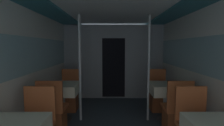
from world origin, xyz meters
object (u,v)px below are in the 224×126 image
at_px(chair_right_far_1, 159,98).
at_px(chair_left_far_1, 70,97).
at_px(support_pole_left_1, 81,69).
at_px(chair_left_near_1, 55,117).
at_px(dining_table_left_1, 63,90).
at_px(dining_table_right_1, 167,90).
at_px(chair_right_near_1, 177,117).
at_px(support_pole_right_1, 149,69).

bearing_deg(chair_right_far_1, chair_left_far_1, 0.00).
bearing_deg(support_pole_left_1, chair_left_near_1, -122.34).
xyz_separation_m(dining_table_left_1, dining_table_right_1, (2.06, 0.00, 0.00)).
relative_size(chair_left_near_1, support_pole_left_1, 0.45).
bearing_deg(dining_table_right_1, chair_right_far_1, 90.00).
bearing_deg(chair_left_far_1, chair_right_near_1, 151.52).
distance_m(chair_left_far_1, dining_table_right_1, 2.15).
height_order(chair_left_far_1, support_pole_left_1, support_pole_left_1).
bearing_deg(dining_table_left_1, chair_right_far_1, 15.18).
relative_size(dining_table_left_1, chair_left_far_1, 0.79).
bearing_deg(support_pole_left_1, support_pole_right_1, 0.00).
distance_m(chair_right_far_1, support_pole_right_1, 0.99).
distance_m(chair_right_near_1, chair_right_far_1, 1.12).
bearing_deg(chair_left_near_1, support_pole_left_1, 57.66).
bearing_deg(support_pole_right_1, chair_left_far_1, 161.87).
distance_m(dining_table_left_1, chair_right_near_1, 2.15).
relative_size(dining_table_right_1, chair_right_far_1, 0.79).
distance_m(chair_left_near_1, chair_left_far_1, 1.12).
distance_m(dining_table_left_1, chair_right_far_1, 2.15).
xyz_separation_m(support_pole_left_1, chair_right_near_1, (1.70, -0.56, -0.74)).
xyz_separation_m(chair_left_far_1, support_pole_right_1, (1.70, -0.56, 0.74)).
height_order(dining_table_left_1, chair_left_near_1, chair_left_near_1).
distance_m(dining_table_right_1, chair_right_near_1, 0.64).
bearing_deg(chair_left_far_1, dining_table_right_1, 164.82).
bearing_deg(support_pole_right_1, support_pole_left_1, 180.00).
distance_m(dining_table_left_1, chair_left_far_1, 0.64).
xyz_separation_m(dining_table_left_1, chair_right_far_1, (2.06, 0.56, -0.32)).
height_order(support_pole_left_1, support_pole_right_1, same).
relative_size(chair_right_near_1, chair_right_far_1, 1.00).
distance_m(dining_table_left_1, chair_left_near_1, 0.64).
height_order(dining_table_left_1, support_pole_right_1, support_pole_right_1).
height_order(chair_left_near_1, chair_left_far_1, same).
xyz_separation_m(chair_left_near_1, chair_right_near_1, (2.06, 0.00, 0.00)).
bearing_deg(support_pole_right_1, chair_right_far_1, 57.66).
height_order(dining_table_right_1, chair_right_far_1, chair_right_far_1).
bearing_deg(dining_table_left_1, support_pole_left_1, 0.00).
bearing_deg(chair_right_far_1, dining_table_left_1, 15.18).
xyz_separation_m(dining_table_left_1, support_pole_left_1, (0.35, 0.00, 0.42)).
xyz_separation_m(chair_left_far_1, dining_table_right_1, (2.06, -0.56, 0.32)).
height_order(chair_right_near_1, support_pole_right_1, support_pole_right_1).
distance_m(chair_left_far_1, support_pole_left_1, 0.99).
distance_m(support_pole_left_1, chair_right_far_1, 1.94).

